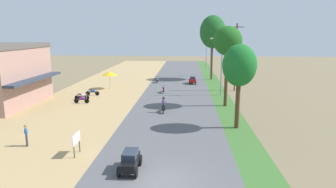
# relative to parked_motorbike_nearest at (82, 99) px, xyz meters

# --- Properties ---
(ground_plane) EXTENTS (180.00, 180.00, 0.00)m
(ground_plane) POSITION_rel_parked_motorbike_nearest_xyz_m (10.74, -17.56, -0.55)
(ground_plane) COLOR #7A6B4C
(road_strip) EXTENTS (9.00, 140.00, 0.08)m
(road_strip) POSITION_rel_parked_motorbike_nearest_xyz_m (10.74, -17.56, -0.51)
(road_strip) COLOR #565659
(road_strip) RESTS_ON ground
(median_strip) EXTENTS (2.40, 140.00, 0.06)m
(median_strip) POSITION_rel_parked_motorbike_nearest_xyz_m (16.44, -17.56, -0.52)
(median_strip) COLOR #3D6B2D
(median_strip) RESTS_ON ground
(parked_motorbike_nearest) EXTENTS (1.80, 0.54, 0.94)m
(parked_motorbike_nearest) POSITION_rel_parked_motorbike_nearest_xyz_m (0.00, 0.00, 0.00)
(parked_motorbike_nearest) COLOR black
(parked_motorbike_nearest) RESTS_ON dirt_shoulder
(parked_motorbike_second) EXTENTS (1.80, 0.54, 0.94)m
(parked_motorbike_second) POSITION_rel_parked_motorbike_nearest_xyz_m (-0.55, 1.67, 0.00)
(parked_motorbike_second) COLOR black
(parked_motorbike_second) RESTS_ON dirt_shoulder
(parked_motorbike_third) EXTENTS (1.80, 0.54, 0.94)m
(parked_motorbike_third) POSITION_rel_parked_motorbike_nearest_xyz_m (-0.10, 4.34, 0.00)
(parked_motorbike_third) COLOR black
(parked_motorbike_third) RESTS_ON dirt_shoulder
(street_signboard) EXTENTS (0.06, 1.30, 1.50)m
(street_signboard) POSITION_rel_parked_motorbike_nearest_xyz_m (4.84, -14.43, 0.55)
(street_signboard) COLOR #262628
(street_signboard) RESTS_ON dirt_shoulder
(vendor_umbrella) EXTENTS (2.20, 2.20, 2.52)m
(vendor_umbrella) POSITION_rel_parked_motorbike_nearest_xyz_m (0.94, 9.17, 1.75)
(vendor_umbrella) COLOR #99999E
(vendor_umbrella) RESTS_ON dirt_shoulder
(pedestrian_on_shoulder) EXTENTS (0.39, 0.43, 1.62)m
(pedestrian_on_shoulder) POSITION_rel_parked_motorbike_nearest_xyz_m (0.68, -13.12, 0.41)
(pedestrian_on_shoulder) COLOR #33333D
(pedestrian_on_shoulder) RESTS_ON dirt_shoulder
(median_tree_nearest) EXTENTS (2.81, 2.81, 7.12)m
(median_tree_nearest) POSITION_rel_parked_motorbike_nearest_xyz_m (16.41, -7.95, 4.81)
(median_tree_nearest) COLOR #4C351E
(median_tree_nearest) RESTS_ON median_strip
(median_tree_second) EXTENTS (3.06, 3.06, 8.73)m
(median_tree_second) POSITION_rel_parked_motorbike_nearest_xyz_m (16.41, -0.18, 6.55)
(median_tree_second) COLOR #4C351E
(median_tree_second) RESTS_ON median_strip
(median_tree_third) EXTENTS (4.37, 4.37, 10.94)m
(median_tree_third) POSITION_rel_parked_motorbike_nearest_xyz_m (16.40, 18.96, 7.65)
(median_tree_third) COLOR #4C351E
(median_tree_third) RESTS_ON median_strip
(streetlamp_near) EXTENTS (3.16, 0.20, 7.49)m
(streetlamp_near) POSITION_rel_parked_motorbike_nearest_xyz_m (16.54, 5.60, 3.84)
(streetlamp_near) COLOR gray
(streetlamp_near) RESTS_ON median_strip
(streetlamp_mid) EXTENTS (3.16, 0.20, 7.31)m
(streetlamp_mid) POSITION_rel_parked_motorbike_nearest_xyz_m (16.54, 23.25, 3.75)
(streetlamp_mid) COLOR gray
(streetlamp_mid) RESTS_ON median_strip
(streetlamp_far) EXTENTS (3.16, 0.20, 7.83)m
(streetlamp_far) POSITION_rel_parked_motorbike_nearest_xyz_m (16.54, 36.33, 4.02)
(streetlamp_far) COLOR gray
(streetlamp_far) RESTS_ON median_strip
(utility_pole_near) EXTENTS (1.80, 0.20, 9.33)m
(utility_pole_near) POSITION_rel_parked_motorbike_nearest_xyz_m (18.84, 9.03, 4.30)
(utility_pole_near) COLOR brown
(utility_pole_near) RESTS_ON ground
(car_sedan_black) EXTENTS (1.10, 2.26, 1.19)m
(car_sedan_black) POSITION_rel_parked_motorbike_nearest_xyz_m (8.83, -16.52, 0.19)
(car_sedan_black) COLOR black
(car_sedan_black) RESTS_ON road_strip
(car_sedan_red) EXTENTS (1.10, 2.26, 1.19)m
(car_sedan_red) POSITION_rel_parked_motorbike_nearest_xyz_m (13.03, 14.13, 0.19)
(car_sedan_red) COLOR red
(car_sedan_red) RESTS_ON road_strip
(motorbike_foreground_rider) EXTENTS (0.54, 1.80, 1.66)m
(motorbike_foreground_rider) POSITION_rel_parked_motorbike_nearest_xyz_m (9.79, -3.37, 0.30)
(motorbike_foreground_rider) COLOR black
(motorbike_foreground_rider) RESTS_ON road_strip
(motorbike_ahead_second) EXTENTS (0.54, 1.80, 0.94)m
(motorbike_ahead_second) POSITION_rel_parked_motorbike_nearest_xyz_m (8.97, 6.77, 0.02)
(motorbike_ahead_second) COLOR black
(motorbike_ahead_second) RESTS_ON road_strip
(motorbike_ahead_third) EXTENTS (0.54, 1.80, 0.94)m
(motorbike_ahead_third) POSITION_rel_parked_motorbike_nearest_xyz_m (7.29, 14.92, 0.02)
(motorbike_ahead_third) COLOR black
(motorbike_ahead_third) RESTS_ON road_strip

